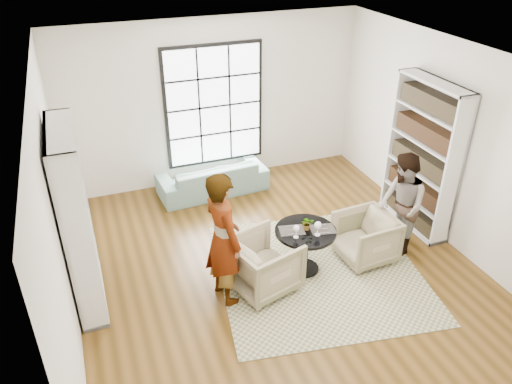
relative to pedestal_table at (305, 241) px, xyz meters
name	(u,v)px	position (x,y,z in m)	size (l,w,h in m)	color
ground	(276,266)	(-0.34, 0.21, -0.50)	(6.00, 6.00, 0.00)	brown
room_shell	(263,174)	(-0.34, 0.75, 0.76)	(6.00, 6.01, 6.00)	silver
rug	(318,271)	(0.18, -0.12, -0.49)	(2.81, 2.81, 0.01)	tan
pedestal_table	(305,241)	(0.00, 0.00, 0.00)	(0.85, 0.85, 0.68)	black
sofa	(213,178)	(-0.57, 2.66, -0.21)	(1.95, 0.76, 0.57)	gray
armchair_left	(264,264)	(-0.68, -0.14, -0.11)	(0.83, 0.85, 0.77)	#C4AD8C
armchair_right	(365,238)	(0.95, -0.05, -0.14)	(0.77, 0.79, 0.72)	gray
person_left	(223,239)	(-1.23, -0.14, 0.43)	(0.68, 0.44, 1.86)	gray
person_right	(401,205)	(1.50, -0.05, 0.30)	(0.77, 0.60, 1.59)	gray
placemat_left	(292,230)	(-0.18, 0.06, 0.19)	(0.34, 0.26, 0.01)	black
placemat_right	(323,229)	(0.23, -0.07, 0.19)	(0.34, 0.26, 0.01)	black
cutlery_left	(292,230)	(-0.18, 0.06, 0.20)	(0.14, 0.22, 0.01)	silver
cutlery_right	(323,229)	(0.23, -0.07, 0.20)	(0.14, 0.22, 0.01)	silver
wine_glass_left	(296,229)	(-0.20, -0.11, 0.32)	(0.09, 0.09, 0.19)	silver
wine_glass_right	(318,226)	(0.10, -0.16, 0.34)	(0.10, 0.10, 0.21)	silver
flower_centerpiece	(307,223)	(0.03, 0.02, 0.28)	(0.17, 0.15, 0.19)	gray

